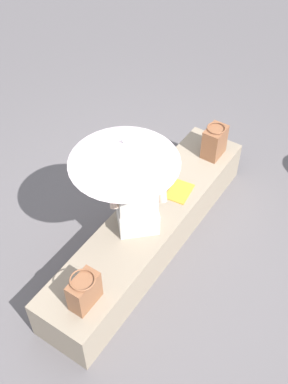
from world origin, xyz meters
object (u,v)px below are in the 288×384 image
parasol (124,152)px  handbag_black (84,291)px  person_seated (137,194)px  tote_bag_canvas (215,142)px  magazine (179,191)px

parasol → handbag_black: 1.07m
handbag_black → person_seated: bearing=6.6°
parasol → tote_bag_canvas: 1.45m
person_seated → tote_bag_canvas: bearing=-5.2°
parasol → magazine: parasol is taller
person_seated → handbag_black: (-0.85, -0.10, -0.24)m
handbag_black → tote_bag_canvas: tote_bag_canvas is taller
parasol → tote_bag_canvas: size_ratio=2.89×
handbag_black → tote_bag_canvas: (2.04, -0.01, 0.02)m
tote_bag_canvas → parasol: bearing=172.0°
parasol → handbag_black: (-0.78, -0.17, -0.72)m
person_seated → magazine: bearing=-10.1°
person_seated → tote_bag_canvas: (1.19, -0.11, -0.22)m
magazine → tote_bag_canvas: bearing=-8.2°
magazine → handbag_black: bearing=172.8°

